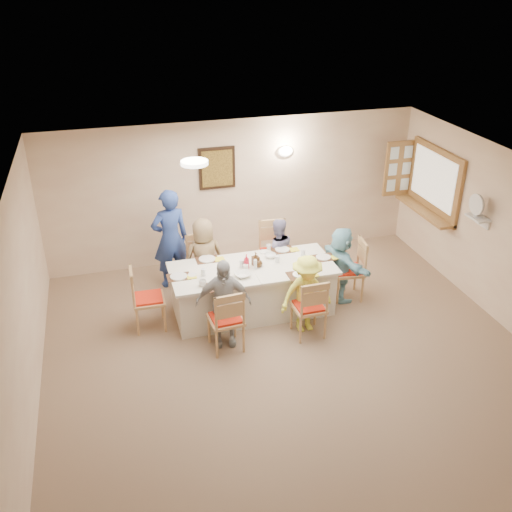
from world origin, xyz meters
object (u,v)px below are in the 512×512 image
object	(u,v)px
serving_hatch	(435,181)
diner_right_end	(341,264)
dining_table	(253,289)
diner_front_left	(223,303)
chair_left_end	(149,298)
condiment_ketchup	(246,262)
chair_front_left	(226,318)
chair_back_left	(203,265)
caregiver	(170,239)
diner_back_left	(204,258)
diner_back_right	(277,253)
chair_right_end	(348,269)
chair_front_right	(309,306)
chair_back_right	(275,253)
diner_front_right	(306,294)
desk_fan	(478,209)

from	to	relation	value
serving_hatch	diner_right_end	distance (m)	2.32
dining_table	diner_front_left	xyz separation A→B (m)	(-0.60, -0.68, 0.27)
chair_left_end	condiment_ketchup	distance (m)	1.51
chair_front_left	chair_back_left	bearing A→B (deg)	-94.44
chair_front_left	caregiver	bearing A→B (deg)	-81.45
dining_table	diner_back_left	world-z (taller)	diner_back_left
serving_hatch	chair_front_left	world-z (taller)	serving_hatch
dining_table	diner_back_right	distance (m)	0.93
dining_table	chair_right_end	bearing A→B (deg)	0.00
condiment_ketchup	caregiver	bearing A→B (deg)	129.49
caregiver	chair_front_right	bearing A→B (deg)	119.60
serving_hatch	chair_back_right	size ratio (longest dim) A/B	1.45
diner_front_right	diner_right_end	world-z (taller)	diner_right_end
diner_front_right	condiment_ketchup	xyz separation A→B (m)	(-0.69, 0.67, 0.28)
caregiver	condiment_ketchup	xyz separation A→B (m)	(0.96, -1.16, 0.04)
chair_back_right	chair_front_right	xyz separation A→B (m)	(0.00, -1.60, -0.05)
diner_back_right	diner_front_right	size ratio (longest dim) A/B	0.99
diner_right_end	condiment_ketchup	size ratio (longest dim) A/B	5.40
chair_back_right	condiment_ketchup	distance (m)	1.12
serving_hatch	diner_back_right	distance (m)	2.95
desk_fan	dining_table	distance (m)	3.54
serving_hatch	desk_fan	world-z (taller)	serving_hatch
desk_fan	chair_front_left	bearing A→B (deg)	-176.41
diner_front_right	condiment_ketchup	size ratio (longest dim) A/B	5.27
chair_back_right	diner_back_left	size ratio (longest dim) A/B	0.79
diner_back_left	caregiver	world-z (taller)	caregiver
desk_fan	diner_right_end	distance (m)	2.17
diner_back_left	desk_fan	bearing A→B (deg)	154.05
desk_fan	diner_back_right	size ratio (longest dim) A/B	0.26
diner_right_end	caregiver	distance (m)	2.73
diner_front_left	diner_right_end	distance (m)	2.13
chair_front_left	condiment_ketchup	size ratio (longest dim) A/B	4.28
chair_front_left	diner_back_left	distance (m)	1.49
diner_back_right	diner_right_end	size ratio (longest dim) A/B	0.96
chair_back_left	chair_right_end	size ratio (longest dim) A/B	0.96
serving_hatch	diner_front_right	size ratio (longest dim) A/B	1.26
chair_front_right	diner_front_left	bearing A→B (deg)	-6.92
chair_back_left	chair_left_end	xyz separation A→B (m)	(-0.95, -0.80, 0.01)
diner_front_left	diner_front_right	world-z (taller)	diner_front_left
serving_hatch	chair_back_right	world-z (taller)	serving_hatch
chair_front_left	caregiver	xyz separation A→B (m)	(-0.45, 1.95, 0.35)
chair_back_right	diner_back_right	xyz separation A→B (m)	(0.00, -0.12, 0.07)
caregiver	dining_table	bearing A→B (deg)	121.76
caregiver	condiment_ketchup	size ratio (longest dim) A/B	7.41
chair_front_left	chair_front_right	bearing A→B (deg)	175.56
chair_back_left	condiment_ketchup	size ratio (longest dim) A/B	4.22
chair_front_left	condiment_ketchup	world-z (taller)	condiment_ketchup
chair_front_left	diner_front_left	xyz separation A→B (m)	(0.00, 0.12, 0.17)
diner_back_right	diner_front_left	xyz separation A→B (m)	(-1.20, -1.36, 0.06)
chair_left_end	chair_right_end	world-z (taller)	chair_right_end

